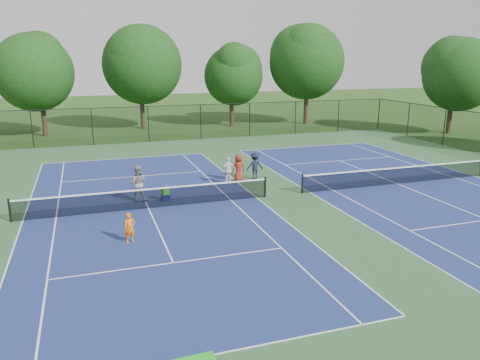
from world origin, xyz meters
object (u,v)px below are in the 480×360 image
object	(u,v)px
instructor	(138,183)
tree_back_a	(39,68)
bystander_b	(255,166)
ball_hopper	(165,191)
tree_back_d	(308,58)
child_player	(130,228)
tree_back_b	(140,61)
bystander_a	(228,171)
ball_crate	(166,198)
bystander_c	(239,168)
tree_side_e	(455,70)
tree_back_c	(231,72)

from	to	relation	value
instructor	tree_back_a	bearing A→B (deg)	-64.33
bystander_b	ball_hopper	distance (m)	6.29
tree_back_a	tree_back_d	bearing A→B (deg)	0.00
child_player	instructor	distance (m)	5.44
tree_back_a	bystander_b	bearing A→B (deg)	-58.09
tree_back_b	instructor	world-z (taller)	tree_back_b
tree_back_a	child_player	xyz separation A→B (m)	(4.77, -27.99, -5.44)
tree_back_b	ball_hopper	world-z (taller)	tree_back_b
bystander_a	ball_crate	world-z (taller)	bystander_a
tree_back_d	ball_crate	bearing A→B (deg)	-129.56
tree_back_d	bystander_c	distance (m)	25.81
tree_side_e	ball_crate	xyz separation A→B (m)	(-29.01, -13.01, -5.65)
tree_back_c	ball_crate	xyz separation A→B (m)	(-11.01, -24.01, -5.32)
tree_back_b	tree_back_d	distance (m)	17.12
tree_back_c	ball_crate	bearing A→B (deg)	-114.63
tree_back_d	bystander_c	size ratio (longest dim) A/B	6.53
instructor	bystander_a	world-z (taller)	instructor
child_player	tree_back_b	bearing A→B (deg)	72.33
tree_side_e	instructor	size ratio (longest dim) A/B	4.83
instructor	ball_hopper	world-z (taller)	instructor
bystander_b	ball_hopper	size ratio (longest dim) A/B	4.38
instructor	ball_crate	size ratio (longest dim) A/B	4.81
tree_back_c	bystander_b	distance (m)	22.53
child_player	bystander_b	distance (m)	10.98
tree_back_b	ball_crate	world-z (taller)	tree_back_b
tree_back_d	ball_hopper	xyz separation A→B (m)	(-19.01, -23.01, -6.32)
tree_back_c	ball_hopper	xyz separation A→B (m)	(-11.01, -24.01, -4.98)
tree_back_b	bystander_c	world-z (taller)	tree_back_b
tree_back_a	tree_back_b	world-z (taller)	tree_back_b
tree_side_e	bystander_a	xyz separation A→B (m)	(-25.10, -10.95, -5.03)
tree_back_a	tree_back_b	bearing A→B (deg)	12.53
child_player	ball_hopper	xyz separation A→B (m)	(2.22, 4.98, -0.10)
bystander_b	ball_hopper	world-z (taller)	bystander_b
ball_hopper	tree_side_e	bearing A→B (deg)	24.16
tree_back_d	instructor	xyz separation A→B (m)	(-20.30, -22.64, -5.91)
tree_side_e	child_player	xyz separation A→B (m)	(-31.23, -17.99, -5.21)
tree_back_b	child_player	size ratio (longest dim) A/B	8.36
tree_back_c	ball_hopper	bearing A→B (deg)	-114.63
instructor	child_player	bearing A→B (deg)	91.73
tree_back_c	bystander_a	bearing A→B (deg)	-107.91
tree_back_a	tree_back_c	size ratio (longest dim) A/B	1.09
bystander_c	tree_back_a	bearing A→B (deg)	-65.64
child_player	bystander_a	xyz separation A→B (m)	(6.13, 7.04, 0.18)
tree_back_b	tree_back_c	distance (m)	9.12
child_player	bystander_c	distance (m)	10.11
tree_back_b	tree_side_e	bearing A→B (deg)	-23.96
tree_back_a	child_player	distance (m)	28.91
child_player	bystander_a	bearing A→B (deg)	39.29
tree_back_d	child_player	world-z (taller)	tree_back_d
tree_back_a	tree_back_b	xyz separation A→B (m)	(9.00, 2.00, 0.56)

